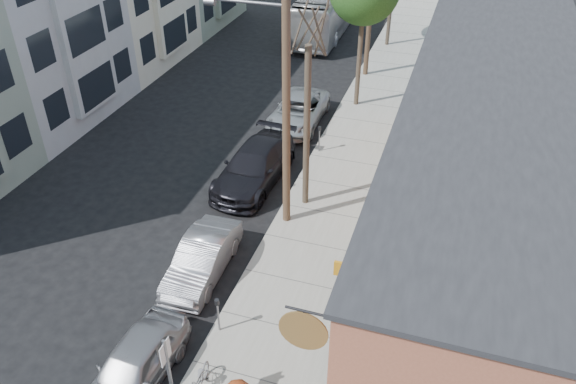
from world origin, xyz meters
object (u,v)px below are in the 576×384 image
(bus, at_px, (328,8))
(parking_meter_far, at_px, (319,135))
(parking_meter_near, at_px, (218,310))
(car_1, at_px, (202,258))
(patio_chair_a, at_px, (349,354))
(utility_pole_near, at_px, (285,90))
(tree_bare, at_px, (307,130))
(sign_post, at_px, (169,372))
(car_0, at_px, (134,366))
(car_2, at_px, (254,166))
(patron_grey, at_px, (369,280))
(parked_bike_b, at_px, (199,383))
(car_3, at_px, (298,111))

(bus, bearing_deg, parking_meter_far, -77.98)
(parking_meter_near, distance_m, parking_meter_far, 11.15)
(parking_meter_near, xyz_separation_m, car_1, (-1.58, 2.25, -0.32))
(patio_chair_a, relative_size, car_1, 0.22)
(parking_meter_far, bearing_deg, patio_chair_a, -70.56)
(parking_meter_far, height_order, utility_pole_near, utility_pole_near)
(utility_pole_near, height_order, tree_bare, utility_pole_near)
(parking_meter_far, relative_size, bus, 0.11)
(sign_post, relative_size, patio_chair_a, 3.18)
(car_0, distance_m, car_2, 10.40)
(sign_post, xyz_separation_m, bus, (-4.12, 30.90, -0.22))
(patron_grey, bearing_deg, parked_bike_b, -32.10)
(patio_chair_a, height_order, parked_bike_b, patio_chair_a)
(sign_post, bearing_deg, parked_bike_b, 68.91)
(parked_bike_b, xyz_separation_m, car_3, (-2.17, 15.88, 0.12))
(car_0, distance_m, bus, 30.37)
(patron_grey, bearing_deg, car_2, -128.42)
(parking_meter_far, distance_m, patron_grey, 9.40)
(sign_post, relative_size, utility_pole_near, 0.28)
(car_2, bearing_deg, utility_pole_near, -44.46)
(sign_post, xyz_separation_m, car_3, (-1.88, 16.65, -1.15))
(car_3, bearing_deg, car_1, -89.75)
(car_3, bearing_deg, bus, 98.23)
(tree_bare, distance_m, patio_chair_a, 8.41)
(patio_chair_a, distance_m, car_2, 10.05)
(tree_bare, bearing_deg, patron_grey, -53.01)
(bus, bearing_deg, car_2, -85.48)
(sign_post, height_order, car_0, sign_post)
(bus, bearing_deg, utility_pole_near, -80.79)
(patio_chair_a, relative_size, parked_bike_b, 0.57)
(patio_chair_a, bearing_deg, bus, 123.09)
(utility_pole_near, distance_m, car_3, 9.40)
(patio_chair_a, xyz_separation_m, car_3, (-5.73, 13.75, 0.09))
(car_3, distance_m, bus, 14.45)
(car_1, bearing_deg, patio_chair_a, -24.42)
(car_0, height_order, car_3, car_3)
(tree_bare, relative_size, patron_grey, 3.84)
(parking_meter_near, xyz_separation_m, car_2, (-1.95, 8.09, -0.21))
(sign_post, xyz_separation_m, parking_meter_far, (-0.10, 14.10, -0.85))
(parking_meter_far, bearing_deg, car_1, -100.08)
(sign_post, relative_size, car_2, 0.53)
(sign_post, distance_m, patio_chair_a, 4.98)
(car_0, bearing_deg, sign_post, -20.18)
(parked_bike_b, distance_m, car_0, 1.85)
(bus, bearing_deg, tree_bare, -79.05)
(car_1, xyz_separation_m, bus, (-2.44, 25.70, 0.95))
(utility_pole_near, bearing_deg, sign_post, -90.26)
(utility_pole_near, bearing_deg, car_0, -101.09)
(utility_pole_near, distance_m, patio_chair_a, 8.49)
(utility_pole_near, xyz_separation_m, car_2, (-2.09, 2.28, -4.63))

